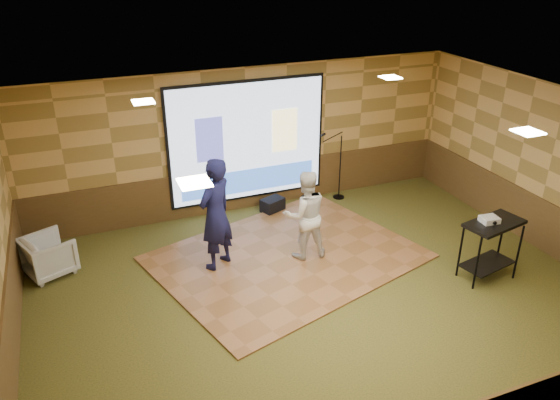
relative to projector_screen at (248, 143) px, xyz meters
name	(u,v)px	position (x,y,z in m)	size (l,w,h in m)	color
ground	(318,295)	(0.00, -3.44, -1.47)	(9.00, 9.00, 0.00)	#323A1A
room_shell	(322,176)	(0.00, -3.44, 0.62)	(9.04, 7.04, 3.02)	tan
wainscot_back	(248,187)	(0.00, 0.04, -1.00)	(9.00, 0.04, 0.95)	#50371A
wainscot_left	(10,339)	(-4.48, -3.44, -1.00)	(0.04, 7.00, 0.95)	#50371A
wainscot_right	(536,221)	(4.48, -3.44, -1.00)	(0.04, 7.00, 0.95)	#50371A
projector_screen	(248,143)	(0.00, 0.00, 0.00)	(3.32, 0.06, 2.52)	black
downlight_nw	(143,102)	(-2.20, -1.64, 1.50)	(0.32, 0.32, 0.02)	#FFF0BF
downlight_ne	(390,77)	(2.20, -1.64, 1.50)	(0.32, 0.32, 0.02)	#FFF0BF
downlight_sw	(194,182)	(-2.20, -4.94, 1.50)	(0.32, 0.32, 0.02)	#FFF0BF
downlight_se	(528,132)	(2.20, -4.94, 1.50)	(0.32, 0.32, 0.02)	#FFF0BF
dance_floor	(287,257)	(-0.03, -2.20, -1.46)	(4.42, 3.37, 0.03)	#935D36
player_left	(216,214)	(-1.26, -2.01, -0.44)	(0.73, 0.48, 2.00)	#14143E
player_right	(305,215)	(0.28, -2.27, -0.62)	(0.80, 0.62, 1.64)	silver
av_table	(492,238)	(2.88, -4.01, -0.72)	(1.01, 0.53, 1.06)	black
projector	(489,220)	(2.79, -3.98, -0.37)	(0.28, 0.23, 0.09)	silver
mic_stand	(337,177)	(1.96, -0.26, -0.98)	(0.61, 0.25, 1.57)	black
banquet_chair	(49,255)	(-4.00, -1.14, -1.13)	(0.74, 0.77, 0.70)	gray
duffel_bag	(273,205)	(0.40, -0.35, -1.33)	(0.47, 0.31, 0.29)	black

